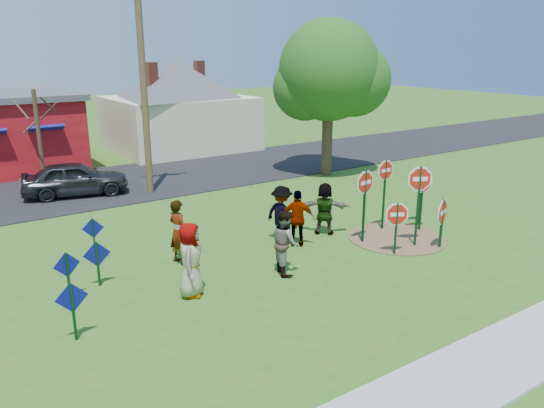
{
  "coord_description": "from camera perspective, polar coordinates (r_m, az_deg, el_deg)",
  "views": [
    {
      "loc": [
        -8.25,
        -12.32,
        6.08
      ],
      "look_at": [
        0.38,
        0.33,
        1.55
      ],
      "focal_mm": 35.0,
      "sensor_mm": 36.0,
      "label": 1
    }
  ],
  "objects": [
    {
      "name": "bare_tree_east",
      "position": [
        25.15,
        -23.9,
        7.69
      ],
      "size": [
        1.8,
        1.8,
        4.4
      ],
      "color": "#382819",
      "rests_on": "ground"
    },
    {
      "name": "person_b",
      "position": [
        15.6,
        -10.04,
        -2.95
      ],
      "size": [
        0.61,
        0.79,
        1.92
      ],
      "primitive_type": "imported",
      "rotation": [
        0.0,
        0.0,
        1.81
      ],
      "color": "#237B74",
      "rests_on": "ground"
    },
    {
      "name": "person_c",
      "position": [
        14.71,
        1.46,
        -4.11
      ],
      "size": [
        0.93,
        1.05,
        1.82
      ],
      "primitive_type": "imported",
      "rotation": [
        0.0,
        0.0,
        1.26
      ],
      "color": "#9B5338",
      "rests_on": "ground"
    },
    {
      "name": "stop_sign_e",
      "position": [
        17.29,
        17.86,
        -1.09
      ],
      "size": [
        1.05,
        0.39,
        1.74
      ],
      "rotation": [
        0.0,
        0.0,
        0.34
      ],
      "color": "#0E3318",
      "rests_on": "ground"
    },
    {
      "name": "stop_sign_a",
      "position": [
        16.32,
        13.27,
        -1.47
      ],
      "size": [
        0.87,
        0.48,
        1.78
      ],
      "rotation": [
        0.0,
        0.0,
        -0.49
      ],
      "color": "#0E3318",
      "rests_on": "ground"
    },
    {
      "name": "suv",
      "position": [
        23.93,
        -20.4,
        2.59
      ],
      "size": [
        4.54,
        2.63,
        1.45
      ],
      "primitive_type": "imported",
      "rotation": [
        0.0,
        0.0,
        1.34
      ],
      "color": "#28292D",
      "rests_on": "road"
    },
    {
      "name": "stop_sign_b",
      "position": [
        18.37,
        12.08,
        2.86
      ],
      "size": [
        0.94,
        0.06,
        2.58
      ],
      "rotation": [
        0.0,
        0.0,
        0.01
      ],
      "color": "#0E3318",
      "rests_on": "ground"
    },
    {
      "name": "ground",
      "position": [
        16.03,
        -0.45,
        -5.83
      ],
      "size": [
        120.0,
        120.0,
        0.0
      ],
      "primitive_type": "plane",
      "color": "#27611B",
      "rests_on": "ground"
    },
    {
      "name": "blue_diamond_b",
      "position": [
        14.23,
        -21.15,
        -6.65
      ],
      "size": [
        0.68,
        0.11,
        1.25
      ],
      "rotation": [
        0.0,
        0.0,
        0.13
      ],
      "color": "#0E3318",
      "rests_on": "ground"
    },
    {
      "name": "person_d",
      "position": [
        17.0,
        1.05,
        -1.14
      ],
      "size": [
        0.96,
        1.34,
        1.88
      ],
      "primitive_type": "imported",
      "rotation": [
        0.0,
        0.0,
        1.8
      ],
      "color": "#302F34",
      "rests_on": "ground"
    },
    {
      "name": "road",
      "position": [
        25.93,
        -14.77,
        2.4
      ],
      "size": [
        120.0,
        7.5,
        0.04
      ],
      "primitive_type": "cube",
      "color": "black",
      "rests_on": "ground"
    },
    {
      "name": "dirt_patch",
      "position": [
        18.1,
        13.3,
        -3.57
      ],
      "size": [
        3.2,
        3.2,
        0.03
      ],
      "primitive_type": "cylinder",
      "color": "brown",
      "rests_on": "ground"
    },
    {
      "name": "person_e",
      "position": [
        16.7,
        2.8,
        -1.58
      ],
      "size": [
        1.11,
        1.03,
        1.83
      ],
      "primitive_type": "imported",
      "rotation": [
        0.0,
        0.0,
        2.45
      ],
      "color": "#583661",
      "rests_on": "ground"
    },
    {
      "name": "stop_sign_d",
      "position": [
        19.46,
        15.8,
        2.02
      ],
      "size": [
        0.92,
        0.17,
        2.04
      ],
      "rotation": [
        0.0,
        0.0,
        -0.17
      ],
      "color": "#0E3318",
      "rests_on": "ground"
    },
    {
      "name": "stop_sign_c",
      "position": [
        17.02,
        15.56,
        1.68
      ],
      "size": [
        0.93,
        0.54,
        2.73
      ],
      "rotation": [
        0.0,
        0.0,
        -0.52
      ],
      "color": "#0E3318",
      "rests_on": "ground"
    },
    {
      "name": "utility_pole",
      "position": [
        22.94,
        -13.69,
        12.78
      ],
      "size": [
        2.18,
        0.67,
        9.09
      ],
      "rotation": [
        0.0,
        0.0,
        -0.25
      ],
      "color": "#4C3823",
      "rests_on": "ground"
    },
    {
      "name": "blue_diamond_a",
      "position": [
        12.22,
        -20.67,
        -10.11
      ],
      "size": [
        0.7,
        0.07,
        1.35
      ],
      "rotation": [
        0.0,
        0.0,
        -0.02
      ],
      "color": "#0E3318",
      "rests_on": "ground"
    },
    {
      "name": "blue_diamond_d",
      "position": [
        16.32,
        -18.64,
        -3.15
      ],
      "size": [
        0.61,
        0.16,
        1.36
      ],
      "rotation": [
        0.0,
        0.0,
        -0.23
      ],
      "color": "#0E3318",
      "rests_on": "ground"
    },
    {
      "name": "person_f",
      "position": [
        17.88,
        5.68,
        -0.48
      ],
      "size": [
        1.58,
        1.51,
        1.79
      ],
      "primitive_type": "imported",
      "rotation": [
        0.0,
        0.0,
        2.4
      ],
      "color": "#204F33",
      "rests_on": "ground"
    },
    {
      "name": "cream_house",
      "position": [
        33.45,
        -10.03,
        10.81
      ],
      "size": [
        9.4,
        9.4,
        6.5
      ],
      "color": "beige",
      "rests_on": "ground"
    },
    {
      "name": "person_a",
      "position": [
        13.51,
        -8.77,
        -5.94
      ],
      "size": [
        1.06,
        1.13,
        1.95
      ],
      "primitive_type": "imported",
      "rotation": [
        0.0,
        0.0,
        0.95
      ],
      "color": "#3F5B93",
      "rests_on": "ground"
    },
    {
      "name": "leafy_tree",
      "position": [
        26.0,
        6.36,
        13.54
      ],
      "size": [
        5.24,
        4.78,
        7.45
      ],
      "color": "#382819",
      "rests_on": "ground"
    },
    {
      "name": "stop_sign_f",
      "position": [
        18.64,
        15.9,
        1.78
      ],
      "size": [
        0.94,
        0.33,
        2.2
      ],
      "rotation": [
        0.0,
        0.0,
        -0.32
      ],
      "color": "#0E3318",
      "rests_on": "ground"
    },
    {
      "name": "stop_sign_g",
      "position": [
        17.0,
        9.96,
        1.49
      ],
      "size": [
        1.02,
        0.11,
        2.52
      ],
      "rotation": [
        0.0,
        0.0,
        0.09
      ],
      "color": "#0E3318",
      "rests_on": "ground"
    },
    {
      "name": "blue_diamond_c",
      "position": [
        14.7,
        -18.28,
        -5.62
      ],
      "size": [
        0.72,
        0.07,
        1.25
      ],
      "rotation": [
        0.0,
        0.0,
        -0.06
      ],
      "color": "#0E3318",
      "rests_on": "ground"
    },
    {
      "name": "sidewalk",
      "position": [
        11.44,
        21.01,
        -16.64
      ],
      "size": [
        22.0,
        1.8,
        0.08
      ],
      "primitive_type": "cube",
      "color": "#9E9E99",
      "rests_on": "ground"
    }
  ]
}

